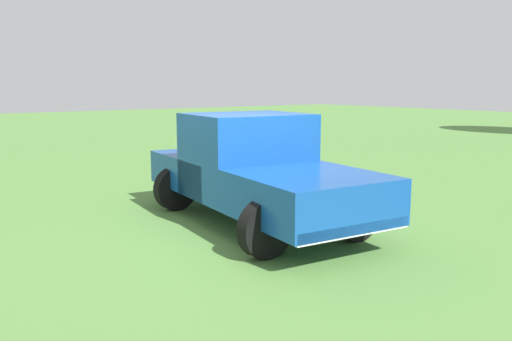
% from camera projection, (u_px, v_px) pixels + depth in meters
% --- Properties ---
extents(ground_plane, '(80.00, 80.00, 0.00)m').
position_uv_depth(ground_plane, '(244.00, 229.00, 8.44)').
color(ground_plane, '#54843D').
extents(pickup_truck, '(2.72, 5.17, 1.82)m').
position_uv_depth(pickup_truck, '(252.00, 167.00, 8.76)').
color(pickup_truck, black).
rests_on(pickup_truck, ground_plane).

